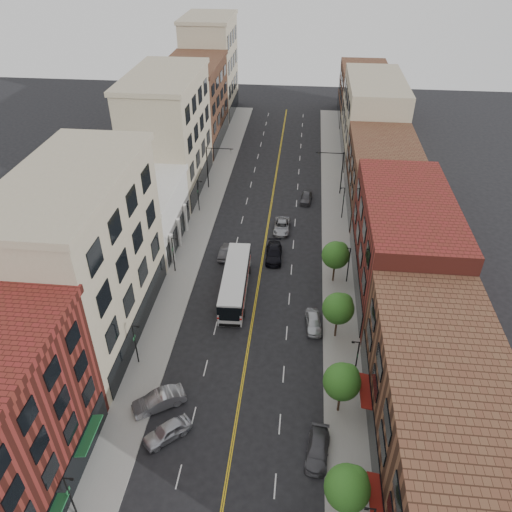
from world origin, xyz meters
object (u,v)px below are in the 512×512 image
(car_lane_behind, at_px, (226,252))
(car_lane_c, at_px, (306,197))
(car_parked_mid, at_px, (318,450))
(car_parked_far, at_px, (313,322))
(city_bus, at_px, (235,281))
(car_lane_a, at_px, (274,253))
(car_angle_b, at_px, (159,401))
(car_angle_a, at_px, (167,431))
(car_lane_b, at_px, (282,226))

(car_lane_behind, bearing_deg, car_lane_c, -118.78)
(car_parked_mid, distance_m, car_parked_far, 16.09)
(city_bus, xyz_separation_m, car_parked_far, (9.50, -5.07, -1.15))
(city_bus, relative_size, car_lane_behind, 2.97)
(city_bus, height_order, car_lane_a, city_bus)
(car_angle_b, bearing_deg, car_angle_a, -6.02)
(car_parked_far, xyz_separation_m, car_lane_behind, (-11.83, 12.90, -0.03))
(car_parked_mid, xyz_separation_m, car_lane_c, (-1.90, 45.66, 0.05))
(car_parked_mid, height_order, car_parked_far, car_parked_far)
(car_lane_b, bearing_deg, car_parked_far, -76.38)
(car_parked_far, bearing_deg, car_parked_mid, -93.71)
(city_bus, distance_m, car_angle_a, 21.01)
(car_parked_far, height_order, car_lane_behind, car_parked_far)
(car_parked_mid, distance_m, car_lane_behind, 31.49)
(car_parked_mid, height_order, car_lane_a, car_lane_a)
(car_parked_far, relative_size, car_lane_a, 0.81)
(car_parked_far, xyz_separation_m, car_lane_a, (-5.40, 13.10, 0.04))
(car_lane_c, bearing_deg, car_angle_b, -101.19)
(car_lane_behind, xyz_separation_m, car_lane_a, (6.43, 0.21, 0.06))
(car_lane_behind, distance_m, car_lane_c, 19.68)
(car_lane_behind, bearing_deg, car_lane_b, -130.52)
(city_bus, xyz_separation_m, car_lane_a, (4.10, 8.04, -1.11))
(car_lane_behind, height_order, car_lane_a, car_lane_a)
(city_bus, height_order, car_lane_behind, city_bus)
(car_lane_a, bearing_deg, car_lane_b, 82.86)
(city_bus, distance_m, car_parked_mid, 23.42)
(car_angle_b, height_order, car_lane_behind, car_angle_b)
(car_lane_a, bearing_deg, car_angle_b, -111.26)
(city_bus, xyz_separation_m, car_angle_a, (-3.22, -20.73, -1.13))
(car_lane_b, relative_size, car_lane_c, 1.19)
(car_parked_far, xyz_separation_m, car_lane_b, (-4.76, 20.28, -0.03))
(car_parked_mid, distance_m, car_lane_b, 36.74)
(car_lane_behind, xyz_separation_m, car_lane_c, (10.43, 16.69, 0.01))
(car_angle_b, xyz_separation_m, car_lane_b, (9.53, 32.77, -0.12))
(car_parked_far, bearing_deg, car_lane_c, 87.20)
(car_angle_a, distance_m, car_parked_mid, 13.23)
(car_angle_b, xyz_separation_m, car_lane_c, (12.90, 42.07, -0.10))
(car_parked_far, distance_m, car_lane_c, 29.62)
(car_parked_mid, height_order, car_lane_b, car_lane_b)
(car_lane_a, bearing_deg, car_parked_far, -69.70)
(city_bus, xyz_separation_m, car_lane_b, (4.74, 15.22, -1.19))
(car_lane_behind, relative_size, car_lane_a, 0.81)
(car_angle_a, height_order, car_lane_behind, car_angle_a)
(city_bus, bearing_deg, car_lane_a, 61.06)
(car_parked_far, height_order, car_lane_b, car_parked_far)
(city_bus, relative_size, car_lane_c, 3.01)
(car_angle_b, relative_size, car_lane_b, 0.99)
(car_angle_a, distance_m, car_lane_a, 29.69)
(car_angle_b, relative_size, car_parked_mid, 1.08)
(car_angle_b, xyz_separation_m, car_parked_far, (14.30, 12.49, -0.09))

